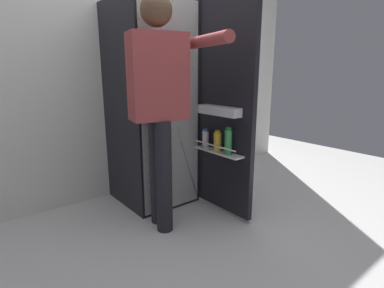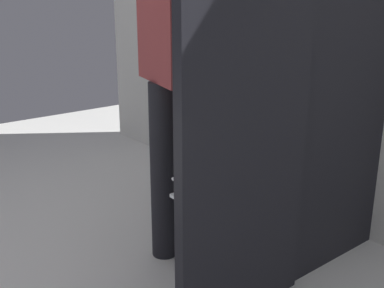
{
  "view_description": "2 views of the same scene",
  "coord_description": "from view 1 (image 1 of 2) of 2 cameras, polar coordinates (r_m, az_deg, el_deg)",
  "views": [
    {
      "loc": [
        -1.4,
        -1.75,
        1.19
      ],
      "look_at": [
        -0.02,
        -0.04,
        0.65
      ],
      "focal_mm": 28.04,
      "sensor_mm": 36.0,
      "label": 1
    },
    {
      "loc": [
        1.44,
        -1.19,
        1.22
      ],
      "look_at": [
        0.03,
        -0.05,
        0.64
      ],
      "focal_mm": 44.64,
      "sensor_mm": 36.0,
      "label": 2
    }
  ],
  "objects": [
    {
      "name": "kitchen_wall",
      "position": [
        3.05,
        -11.97,
        15.59
      ],
      "size": [
        4.4,
        0.1,
        2.6
      ],
      "primitive_type": "cube",
      "color": "silver",
      "rests_on": "ground_plane"
    },
    {
      "name": "ground_plane",
      "position": [
        2.54,
        -0.27,
        -14.16
      ],
      "size": [
        6.44,
        6.44,
        0.0
      ],
      "primitive_type": "plane",
      "color": "silver"
    },
    {
      "name": "person",
      "position": [
        2.17,
        -6.12,
        9.11
      ],
      "size": [
        0.55,
        0.78,
        1.69
      ],
      "color": "black",
      "rests_on": "ground_plane"
    },
    {
      "name": "refrigerator",
      "position": [
        2.7,
        -6.98,
        7.07
      ],
      "size": [
        0.65,
        1.25,
        1.75
      ],
      "color": "black",
      "rests_on": "ground_plane"
    }
  ]
}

